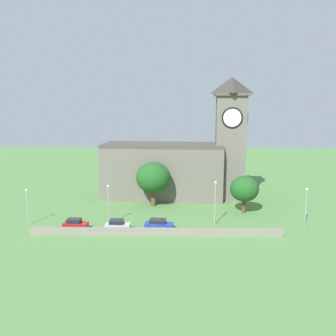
{
  "coord_description": "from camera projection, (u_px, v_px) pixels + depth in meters",
  "views": [
    {
      "loc": [
        2.82,
        -56.3,
        20.62
      ],
      "look_at": [
        1.74,
        8.94,
        8.93
      ],
      "focal_mm": 38.19,
      "sensor_mm": 36.0,
      "label": 1
    }
  ],
  "objects": [
    {
      "name": "streetlamp_east_mid",
      "position": [
        306.0,
        201.0,
        60.45
      ],
      "size": [
        0.44,
        0.44,
        6.7
      ],
      "color": "#9EA0A5",
      "rests_on": "ground"
    },
    {
      "name": "car_red",
      "position": [
        75.0,
        224.0,
        59.52
      ],
      "size": [
        4.14,
        2.24,
        1.83
      ],
      "color": "red",
      "rests_on": "ground"
    },
    {
      "name": "ground_plane",
      "position": [
        160.0,
        205.0,
        73.85
      ],
      "size": [
        200.0,
        200.0,
        0.0
      ],
      "primitive_type": "plane",
      "color": "#517F42"
    },
    {
      "name": "streetlamp_west_mid",
      "position": [
        108.0,
        198.0,
        61.22
      ],
      "size": [
        0.44,
        0.44,
        7.09
      ],
      "color": "#9EA0A5",
      "rests_on": "ground"
    },
    {
      "name": "streetlamp_central",
      "position": [
        215.0,
        196.0,
        61.0
      ],
      "size": [
        0.44,
        0.44,
        7.73
      ],
      "color": "#9EA0A5",
      "rests_on": "ground"
    },
    {
      "name": "car_blue",
      "position": [
        159.0,
        224.0,
        59.47
      ],
      "size": [
        4.91,
        2.53,
        1.78
      ],
      "color": "#233D9E",
      "rests_on": "ground"
    },
    {
      "name": "streetlamp_west_end",
      "position": [
        27.0,
        201.0,
        61.31
      ],
      "size": [
        0.44,
        0.44,
        6.31
      ],
      "color": "#9EA0A5",
      "rests_on": "ground"
    },
    {
      "name": "tree_by_tower",
      "position": [
        244.0,
        189.0,
        67.99
      ],
      "size": [
        5.46,
        5.46,
        7.21
      ],
      "color": "brown",
      "rests_on": "ground"
    },
    {
      "name": "tree_riverside_east",
      "position": [
        153.0,
        178.0,
        72.47
      ],
      "size": [
        6.99,
        6.99,
        9.09
      ],
      "color": "brown",
      "rests_on": "ground"
    },
    {
      "name": "quay_barrier",
      "position": [
        156.0,
        232.0,
        56.67
      ],
      "size": [
        40.24,
        0.7,
        1.24
      ],
      "primitive_type": "cube",
      "color": "gray",
      "rests_on": "ground"
    },
    {
      "name": "church",
      "position": [
        179.0,
        163.0,
        79.28
      ],
      "size": [
        32.12,
        12.37,
        26.28
      ],
      "color": "#666056",
      "rests_on": "ground"
    },
    {
      "name": "car_silver",
      "position": [
        118.0,
        225.0,
        58.98
      ],
      "size": [
        4.14,
        2.29,
        1.86
      ],
      "color": "silver",
      "rests_on": "ground"
    }
  ]
}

